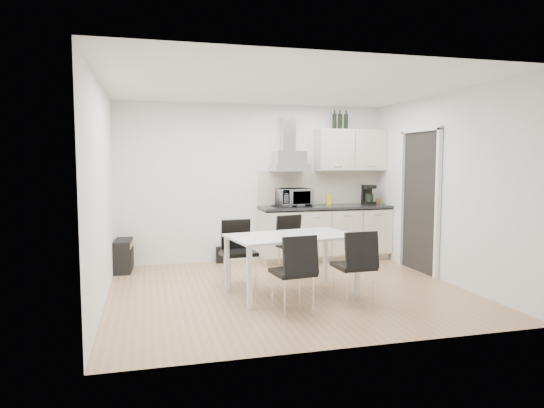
% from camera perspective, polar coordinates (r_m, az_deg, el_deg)
% --- Properties ---
extents(ground, '(4.50, 4.50, 0.00)m').
position_cam_1_polar(ground, '(6.38, 1.86, -10.09)').
color(ground, tan).
rests_on(ground, ground).
extents(wall_back, '(4.50, 0.10, 2.60)m').
position_cam_1_polar(wall_back, '(8.10, -2.10, 2.48)').
color(wall_back, white).
rests_on(wall_back, ground).
extents(wall_front, '(4.50, 0.10, 2.60)m').
position_cam_1_polar(wall_front, '(4.29, 9.45, 0.01)').
color(wall_front, white).
rests_on(wall_front, ground).
extents(wall_left, '(0.10, 4.00, 2.60)m').
position_cam_1_polar(wall_left, '(5.94, -19.41, 1.20)').
color(wall_left, white).
rests_on(wall_left, ground).
extents(wall_right, '(0.10, 4.00, 2.60)m').
position_cam_1_polar(wall_right, '(7.14, 19.51, 1.82)').
color(wall_right, white).
rests_on(wall_right, ground).
extents(ceiling, '(4.50, 4.50, 0.00)m').
position_cam_1_polar(ceiling, '(6.23, 1.93, 13.66)').
color(ceiling, white).
rests_on(ceiling, wall_back).
extents(doorway, '(0.08, 1.04, 2.10)m').
position_cam_1_polar(doorway, '(7.59, 16.89, 0.19)').
color(doorway, white).
rests_on(doorway, ground).
extents(kitchenette, '(2.22, 0.64, 2.52)m').
position_cam_1_polar(kitchenette, '(8.23, 6.42, -0.79)').
color(kitchenette, beige).
rests_on(kitchenette, ground).
extents(dining_table, '(1.67, 1.13, 0.75)m').
position_cam_1_polar(dining_table, '(6.08, 2.32, -4.31)').
color(dining_table, white).
rests_on(dining_table, ground).
extents(chair_far_left, '(0.47, 0.53, 0.88)m').
position_cam_1_polar(chair_far_left, '(6.50, -3.85, -5.85)').
color(chair_far_left, black).
rests_on(chair_far_left, ground).
extents(chair_far_right, '(0.54, 0.58, 0.88)m').
position_cam_1_polar(chair_far_right, '(6.99, 2.73, -5.05)').
color(chair_far_right, black).
rests_on(chair_far_right, ground).
extents(chair_near_left, '(0.50, 0.56, 0.88)m').
position_cam_1_polar(chair_near_left, '(5.40, 2.44, -8.12)').
color(chair_near_left, black).
rests_on(chair_near_left, ground).
extents(chair_near_right, '(0.46, 0.52, 0.88)m').
position_cam_1_polar(chair_near_right, '(5.78, 9.57, -7.31)').
color(chair_near_right, black).
rests_on(chair_near_right, ground).
extents(guitar_amp, '(0.28, 0.59, 0.48)m').
position_cam_1_polar(guitar_amp, '(7.70, -17.08, -5.81)').
color(guitar_amp, black).
rests_on(guitar_amp, ground).
extents(floor_speaker, '(0.17, 0.15, 0.26)m').
position_cam_1_polar(floor_speaker, '(8.04, -6.04, -5.97)').
color(floor_speaker, black).
rests_on(floor_speaker, ground).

